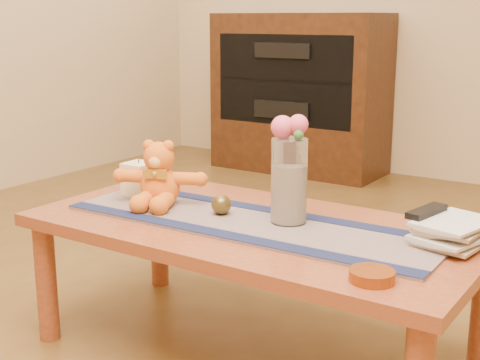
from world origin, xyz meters
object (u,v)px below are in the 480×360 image
Objects in this scene: amber_dish at (372,276)px; teddy_bear at (160,174)px; book_bottom at (427,236)px; tv_remote at (427,211)px; bronze_ball at (221,205)px; glass_vase at (289,181)px; pillar_candle at (139,179)px.

teddy_bear is at bearing 165.16° from amber_dish.
book_bottom is 1.39× the size of tv_remote.
tv_remote is at bearing -12.75° from teddy_bear.
teddy_bear is 0.26m from bronze_ball.
glass_vase is at bearing 12.11° from bronze_ball.
amber_dish is (-0.00, -0.37, -0.07)m from tv_remote.
teddy_bear is 0.89m from amber_dish.
tv_remote reaches higher than amber_dish.
pillar_candle is 0.51× the size of book_bottom.
book_bottom is at bearing 14.14° from glass_vase.
bronze_ball is at bearing -6.34° from pillar_candle.
amber_dish is at bearing -15.62° from pillar_candle.
book_bottom is (1.01, 0.10, -0.05)m from pillar_candle.
amber_dish is (0.86, -0.23, -0.10)m from teddy_bear.
glass_vase is (0.47, 0.06, 0.03)m from teddy_bear.
glass_vase reaches higher than tv_remote.
glass_vase is at bearing -15.55° from teddy_bear.
tv_remote is at bearing 5.41° from pillar_candle.
glass_vase is 0.50m from amber_dish.
amber_dish is at bearing -37.25° from teddy_bear.
pillar_candle is at bearing -163.57° from tv_remote.
pillar_candle is 1.79× the size of bronze_ball.
pillar_candle is (-0.14, 0.05, -0.05)m from teddy_bear.
pillar_candle is 1.04m from amber_dish.
pillar_candle reaches higher than book_bottom.
teddy_bear reaches higher than pillar_candle.
teddy_bear is 0.47m from glass_vase.
book_bottom is (0.40, 0.10, -0.13)m from glass_vase.
book_bottom is (0.62, 0.15, -0.03)m from bronze_ball.
tv_remote reaches higher than book_bottom.
glass_vase is 2.31× the size of amber_dish.
bronze_ball is 0.64m from book_bottom.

